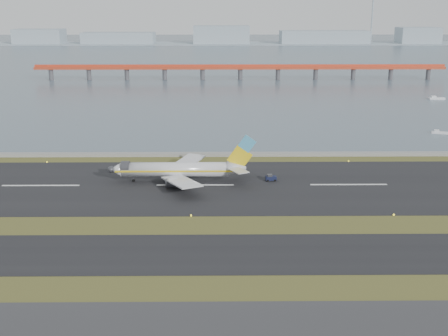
# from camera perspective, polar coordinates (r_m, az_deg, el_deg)

# --- Properties ---
(ground) EXTENTS (1000.00, 1000.00, 0.00)m
(ground) POSITION_cam_1_polar(r_m,az_deg,el_deg) (117.74, -3.53, -6.25)
(ground) COLOR #3B4719
(ground) RESTS_ON ground
(taxiway_strip) EXTENTS (1000.00, 18.00, 0.10)m
(taxiway_strip) POSITION_cam_1_polar(r_m,az_deg,el_deg) (106.72, -3.86, -8.66)
(taxiway_strip) COLOR black
(taxiway_strip) RESTS_ON ground
(runway_strip) EXTENTS (1000.00, 45.00, 0.10)m
(runway_strip) POSITION_cam_1_polar(r_m,az_deg,el_deg) (145.89, -2.95, -1.76)
(runway_strip) COLOR black
(runway_strip) RESTS_ON ground
(seawall) EXTENTS (1000.00, 2.50, 1.00)m
(seawall) POSITION_cam_1_polar(r_m,az_deg,el_deg) (174.57, -2.56, 1.39)
(seawall) COLOR gray
(seawall) RESTS_ON ground
(bay_water) EXTENTS (1400.00, 800.00, 1.30)m
(bay_water) POSITION_cam_1_polar(r_m,az_deg,el_deg) (570.58, -1.20, 11.55)
(bay_water) COLOR #455463
(bay_water) RESTS_ON ground
(red_pier) EXTENTS (260.00, 5.00, 10.20)m
(red_pier) POSITION_cam_1_polar(r_m,az_deg,el_deg) (361.00, 1.67, 10.10)
(red_pier) COLOR #C33D21
(red_pier) RESTS_ON ground
(far_shoreline) EXTENTS (1400.00, 80.00, 60.50)m
(far_shoreline) POSITION_cam_1_polar(r_m,az_deg,el_deg) (729.85, 0.03, 13.01)
(far_shoreline) COLOR #95A5B0
(far_shoreline) RESTS_ON ground
(airliner) EXTENTS (38.52, 32.89, 12.80)m
(airliner) POSITION_cam_1_polar(r_m,az_deg,el_deg) (147.93, -4.42, -0.15)
(airliner) COLOR silver
(airliner) RESTS_ON ground
(pushback_tug) EXTENTS (2.94, 1.87, 1.81)m
(pushback_tug) POSITION_cam_1_polar(r_m,az_deg,el_deg) (149.65, 4.77, -1.00)
(pushback_tug) COLOR black
(pushback_tug) RESTS_ON ground
(workboat_near) EXTENTS (6.26, 3.50, 1.45)m
(workboat_near) POSITION_cam_1_polar(r_m,az_deg,el_deg) (220.01, 21.06, 3.39)
(workboat_near) COLOR silver
(workboat_near) RESTS_ON ground
(workboat_far) EXTENTS (8.03, 2.85, 1.93)m
(workboat_far) POSITION_cam_1_polar(r_m,az_deg,el_deg) (302.42, 20.75, 6.64)
(workboat_far) COLOR silver
(workboat_far) RESTS_ON ground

